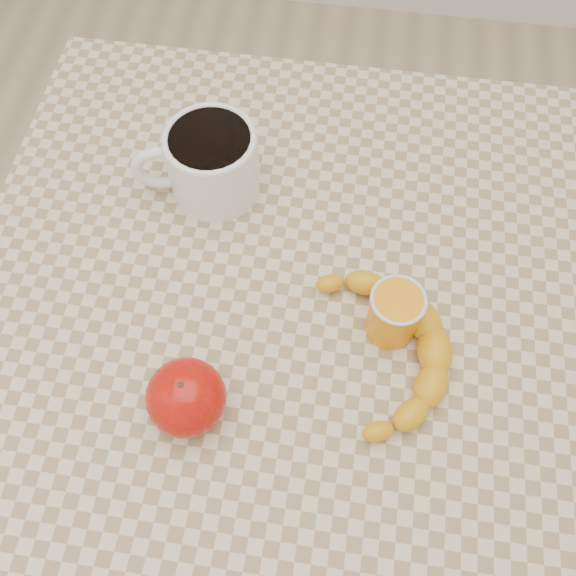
# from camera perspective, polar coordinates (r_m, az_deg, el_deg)

# --- Properties ---
(ground) EXTENTS (3.00, 3.00, 0.00)m
(ground) POSITION_cam_1_polar(r_m,az_deg,el_deg) (1.48, 0.00, -14.27)
(ground) COLOR tan
(ground) RESTS_ON ground
(table) EXTENTS (0.80, 0.80, 0.75)m
(table) POSITION_cam_1_polar(r_m,az_deg,el_deg) (0.85, 0.00, -3.37)
(table) COLOR beige
(table) RESTS_ON ground
(coffee_mug) EXTENTS (0.17, 0.14, 0.10)m
(coffee_mug) POSITION_cam_1_polar(r_m,az_deg,el_deg) (0.83, -6.95, 11.15)
(coffee_mug) COLOR white
(coffee_mug) RESTS_ON table
(orange_juice_glass) EXTENTS (0.06, 0.06, 0.07)m
(orange_juice_glass) POSITION_cam_1_polar(r_m,az_deg,el_deg) (0.73, 9.43, -2.23)
(orange_juice_glass) COLOR orange
(orange_juice_glass) RESTS_ON table
(apple) EXTENTS (0.10, 0.10, 0.08)m
(apple) POSITION_cam_1_polar(r_m,az_deg,el_deg) (0.69, -9.04, -9.57)
(apple) COLOR #A70605
(apple) RESTS_ON table
(banana) EXTENTS (0.28, 0.32, 0.04)m
(banana) POSITION_cam_1_polar(r_m,az_deg,el_deg) (0.73, 8.76, -5.36)
(banana) COLOR gold
(banana) RESTS_ON table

